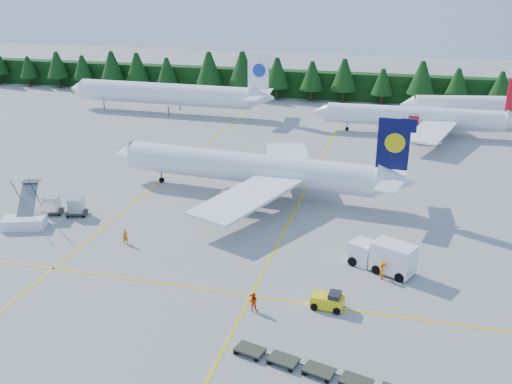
% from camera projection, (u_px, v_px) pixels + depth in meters
% --- Properties ---
extents(ground, '(320.00, 320.00, 0.00)m').
position_uv_depth(ground, '(209.00, 258.00, 57.64)').
color(ground, gray).
rests_on(ground, ground).
extents(taxi_stripe_a, '(0.25, 120.00, 0.01)m').
position_uv_depth(taxi_stripe_a, '(161.00, 181.00, 79.03)').
color(taxi_stripe_a, yellow).
rests_on(taxi_stripe_a, ground).
extents(taxi_stripe_b, '(0.25, 120.00, 0.01)m').
position_uv_depth(taxi_stripe_b, '(303.00, 194.00, 74.28)').
color(taxi_stripe_b, yellow).
rests_on(taxi_stripe_b, ground).
extents(taxi_stripe_cross, '(80.00, 0.25, 0.01)m').
position_uv_depth(taxi_stripe_cross, '(188.00, 287.00, 52.22)').
color(taxi_stripe_cross, yellow).
rests_on(taxi_stripe_cross, ground).
extents(treeline_hedge, '(220.00, 4.00, 6.00)m').
position_uv_depth(treeline_hedge, '(326.00, 85.00, 130.62)').
color(treeline_hedge, black).
rests_on(treeline_hedge, ground).
extents(airliner_navy, '(39.27, 32.21, 11.41)m').
position_uv_depth(airliner_navy, '(243.00, 168.00, 73.63)').
color(airliner_navy, white).
rests_on(airliner_navy, ground).
extents(airliner_red, '(35.96, 29.58, 10.45)m').
position_uv_depth(airliner_red, '(410.00, 117.00, 101.06)').
color(airliner_red, white).
rests_on(airliner_red, ground).
extents(airliner_far_left, '(43.80, 5.34, 12.74)m').
position_uv_depth(airliner_far_left, '(158.00, 93.00, 116.87)').
color(airliner_far_left, white).
rests_on(airliner_far_left, ground).
extents(airliner_far_right, '(38.69, 10.71, 11.36)m').
position_uv_depth(airliner_far_right, '(497.00, 106.00, 107.51)').
color(airliner_far_right, white).
rests_on(airliner_far_right, ground).
extents(airstairs, '(5.25, 7.05, 4.18)m').
position_uv_depth(airstairs, '(25.00, 219.00, 64.51)').
color(airstairs, white).
rests_on(airstairs, ground).
extents(service_truck, '(6.68, 4.64, 3.04)m').
position_uv_depth(service_truck, '(382.00, 255.00, 54.88)').
color(service_truck, white).
rests_on(service_truck, ground).
extents(baggage_tug, '(2.86, 1.69, 1.47)m').
position_uv_depth(baggage_tug, '(328.00, 300.00, 48.76)').
color(baggage_tug, yellow).
rests_on(baggage_tug, ground).
extents(dolly_train, '(13.27, 3.96, 0.13)m').
position_uv_depth(dolly_train, '(319.00, 370.00, 40.70)').
color(dolly_train, '#383C2C').
rests_on(dolly_train, ground).
extents(uld_pair, '(5.83, 2.80, 1.82)m').
position_uv_depth(uld_pair, '(64.00, 205.00, 67.52)').
color(uld_pair, '#383C2C').
rests_on(uld_pair, ground).
extents(crew_a, '(0.69, 0.56, 1.64)m').
position_uv_depth(crew_a, '(125.00, 237.00, 60.35)').
color(crew_a, '#D66504').
rests_on(crew_a, ground).
extents(crew_b, '(0.89, 0.73, 1.68)m').
position_uv_depth(crew_b, '(253.00, 302.00, 48.37)').
color(crew_b, '#FA3205').
rests_on(crew_b, ground).
extents(crew_c, '(0.63, 0.79, 1.69)m').
position_uv_depth(crew_c, '(382.00, 271.00, 53.41)').
color(crew_c, '#FF6905').
rests_on(crew_c, ground).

